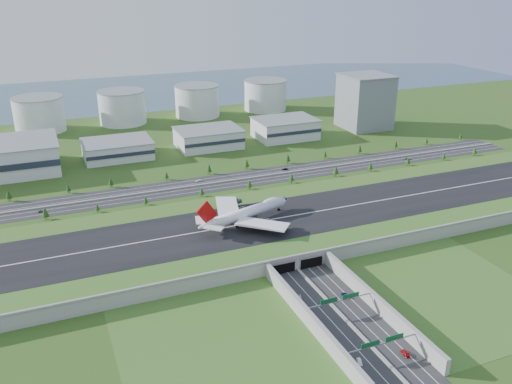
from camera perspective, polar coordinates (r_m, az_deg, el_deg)
name	(u,v)px	position (r m, az deg, el deg)	size (l,w,h in m)	color
ground	(262,233)	(343.67, 0.66, -4.32)	(1200.00, 1200.00, 0.00)	#305019
airfield_deck	(262,227)	(341.79, 0.67, -3.70)	(520.00, 100.00, 9.20)	gray
underpass_road	(344,312)	(265.58, 9.25, -12.39)	(38.80, 120.40, 8.00)	#28282B
sign_gantry_near	(340,301)	(266.71, 8.80, -11.28)	(38.70, 0.70, 9.80)	gray
sign_gantry_far	(382,344)	(243.21, 13.14, -15.32)	(38.70, 0.70, 9.80)	gray
north_expressway	(215,183)	(425.48, -4.32, 0.94)	(560.00, 36.00, 0.12)	#28282B
tree_row	(221,177)	(425.82, -3.68, 1.63)	(506.53, 48.59, 8.41)	#3D2819
hangar_mid_a	(117,149)	(498.94, -14.39, 4.38)	(58.00, 42.00, 15.00)	silver
hangar_mid_b	(208,138)	(515.94, -5.03, 5.68)	(58.00, 42.00, 17.00)	silver
hangar_mid_c	(285,129)	(543.70, 3.08, 6.69)	(58.00, 42.00, 19.00)	silver
office_tower	(365,102)	(589.48, 11.40, 9.29)	(46.00, 46.00, 55.00)	slate
fuel_tank_a	(39,115)	(608.76, -21.86, 7.58)	(50.00, 50.00, 35.00)	silver
fuel_tank_b	(122,107)	(614.75, -13.90, 8.64)	(50.00, 50.00, 35.00)	silver
fuel_tank_c	(197,101)	(632.23, -6.20, 9.50)	(50.00, 50.00, 35.00)	silver
fuel_tank_d	(265,95)	(660.26, 0.99, 10.15)	(50.00, 50.00, 35.00)	silver
bay_water	(128,92)	(787.99, -13.28, 10.21)	(1200.00, 260.00, 0.06)	#37556A
boeing_747	(246,213)	(336.91, -1.05, -2.19)	(70.11, 65.27, 22.35)	white
car_0	(300,297)	(278.73, 4.65, -10.97)	(1.71, 4.24, 1.44)	silver
car_1	(359,362)	(241.97, 10.82, -17.14)	(1.63, 4.67, 1.54)	white
car_2	(345,295)	(283.09, 9.38, -10.65)	(2.45, 5.32, 1.48)	#0E1A47
car_3	(405,353)	(250.78, 15.45, -16.01)	(2.28, 5.61, 1.63)	#AB0F13
car_4	(40,211)	(400.81, -21.77, -1.88)	(1.67, 4.16, 1.42)	slate
car_5	(285,169)	(453.23, 3.07, 2.42)	(1.69, 4.85, 1.60)	black
car_6	(407,158)	(497.54, 15.64, 3.42)	(2.84, 6.16, 1.71)	#B2B2B7
car_7	(198,181)	(429.39, -6.11, 1.17)	(1.89, 4.64, 1.35)	white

